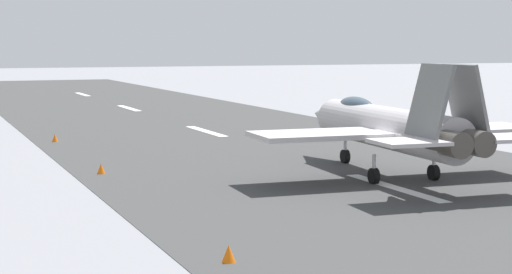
# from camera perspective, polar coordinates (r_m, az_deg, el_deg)

# --- Properties ---
(ground_plane) EXTENTS (400.00, 400.00, 0.00)m
(ground_plane) POSITION_cam_1_polar(r_m,az_deg,el_deg) (39.33, 8.74, -3.25)
(ground_plane) COLOR gray
(runway_strip) EXTENTS (240.00, 26.00, 0.02)m
(runway_strip) POSITION_cam_1_polar(r_m,az_deg,el_deg) (39.31, 8.75, -3.24)
(runway_strip) COLOR #3A3B3B
(runway_strip) RESTS_ON ground
(fighter_jet) EXTENTS (17.12, 14.48, 5.70)m
(fighter_jet) POSITION_cam_1_polar(r_m,az_deg,el_deg) (41.54, 8.90, 0.74)
(fighter_jet) COLOR #B7B3B6
(fighter_jet) RESTS_ON ground
(crew_person) EXTENTS (0.70, 0.36, 1.69)m
(crew_person) POSITION_cam_1_polar(r_m,az_deg,el_deg) (58.41, 8.90, 0.73)
(crew_person) COLOR #1E2338
(crew_person) RESTS_ON ground
(marker_cone_near) EXTENTS (0.44, 0.44, 0.55)m
(marker_cone_near) POSITION_cam_1_polar(r_m,az_deg,el_deg) (25.17, -1.89, -8.03)
(marker_cone_near) COLOR orange
(marker_cone_near) RESTS_ON ground
(marker_cone_mid) EXTENTS (0.44, 0.44, 0.55)m
(marker_cone_mid) POSITION_cam_1_polar(r_m,az_deg,el_deg) (42.63, -10.60, -2.16)
(marker_cone_mid) COLOR orange
(marker_cone_mid) RESTS_ON ground
(marker_cone_far) EXTENTS (0.44, 0.44, 0.55)m
(marker_cone_far) POSITION_cam_1_polar(r_m,az_deg,el_deg) (57.16, -13.65, -0.07)
(marker_cone_far) COLOR orange
(marker_cone_far) RESTS_ON ground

